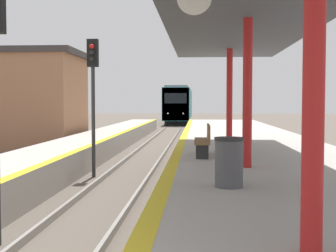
{
  "coord_description": "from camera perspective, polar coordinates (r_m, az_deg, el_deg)",
  "views": [
    {
      "loc": [
        2.29,
        -2.65,
        2.46
      ],
      "look_at": [
        1.19,
        14.5,
        1.59
      ],
      "focal_mm": 50.0,
      "sensor_mm": 36.0,
      "label": 1
    }
  ],
  "objects": [
    {
      "name": "train",
      "position": [
        56.95,
        1.38,
        2.6
      ],
      "size": [
        2.83,
        18.88,
        4.24
      ],
      "color": "black",
      "rests_on": "ground"
    },
    {
      "name": "signal_mid",
      "position": [
        15.53,
        -9.14,
        5.43
      ],
      "size": [
        0.36,
        0.31,
        4.52
      ],
      "color": "#2D2D2D",
      "rests_on": "ground"
    },
    {
      "name": "station_canopy",
      "position": [
        11.6,
        9.73,
        13.04
      ],
      "size": [
        4.17,
        19.39,
        3.78
      ],
      "color": "red",
      "rests_on": "platform_right"
    },
    {
      "name": "trash_bin",
      "position": [
        8.75,
        7.45,
        -4.39
      ],
      "size": [
        0.55,
        0.55,
        0.92
      ],
      "color": "#4C4C51",
      "rests_on": "platform_right"
    },
    {
      "name": "bench",
      "position": [
        13.69,
        4.45,
        -1.62
      ],
      "size": [
        0.44,
        1.86,
        0.92
      ],
      "color": "brown",
      "rests_on": "platform_right"
    }
  ]
}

